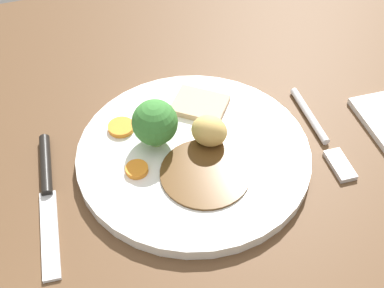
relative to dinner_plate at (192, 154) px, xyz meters
The scene contains 10 objects.
dining_table 2.68cm from the dinner_plate, 100.98° to the left, with size 120.00×84.00×3.60cm, color brown.
dinner_plate is the anchor object (origin of this frame).
gravy_pool 3.83cm from the dinner_plate, 86.15° to the left, with size 9.74×9.74×0.30cm, color #563819.
meat_slice_main 7.22cm from the dinner_plate, 117.03° to the right, with size 6.29×4.95×0.80cm, color tan.
roast_potato_left 3.40cm from the dinner_plate, 167.37° to the right, with size 4.09×3.30×3.68cm, color #D8B260.
carrot_coin_front 6.80cm from the dinner_plate, 10.85° to the left, with size 2.45×2.45×0.63cm, color orange.
carrot_coin_back 8.93cm from the dinner_plate, 41.31° to the right, with size 3.04×3.04×0.60cm, color orange.
broccoli_floret 5.67cm from the dinner_plate, 36.34° to the right, with size 5.12×5.12×5.69cm.
fork 15.64cm from the dinner_plate, behind, with size 2.49×15.31×0.90cm.
knife 16.19cm from the dinner_plate, ahead, with size 3.36×18.55×1.20cm.
Camera 1 is at (12.63, 34.45, 46.07)cm, focal length 46.57 mm.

